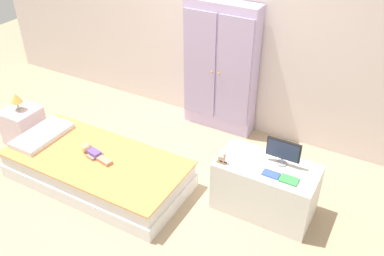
{
  "coord_description": "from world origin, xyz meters",
  "views": [
    {
      "loc": [
        1.91,
        -2.39,
        2.73
      ],
      "look_at": [
        0.33,
        0.43,
        0.59
      ],
      "focal_mm": 39.22,
      "sensor_mm": 36.0,
      "label": 1
    }
  ],
  "objects_px": {
    "wardrobe": "(220,68)",
    "tv_stand": "(265,188)",
    "bed": "(97,169)",
    "rocking_horse_toy": "(222,158)",
    "book_blue": "(271,174)",
    "nightstand": "(23,125)",
    "book_green": "(289,180)",
    "doll": "(91,151)",
    "tv_monitor": "(283,151)",
    "table_lamp": "(16,99)"
  },
  "relations": [
    {
      "from": "wardrobe",
      "to": "tv_stand",
      "type": "bearing_deg",
      "value": -47.25
    },
    {
      "from": "bed",
      "to": "rocking_horse_toy",
      "type": "xyz_separation_m",
      "value": [
        1.2,
        0.27,
        0.41
      ]
    },
    {
      "from": "book_blue",
      "to": "nightstand",
      "type": "bearing_deg",
      "value": -176.44
    },
    {
      "from": "bed",
      "to": "book_blue",
      "type": "height_order",
      "value": "book_blue"
    },
    {
      "from": "nightstand",
      "to": "book_green",
      "type": "xyz_separation_m",
      "value": [
        2.95,
        0.17,
        0.31
      ]
    },
    {
      "from": "doll",
      "to": "wardrobe",
      "type": "height_order",
      "value": "wardrobe"
    },
    {
      "from": "rocking_horse_toy",
      "to": "nightstand",
      "type": "bearing_deg",
      "value": -177.11
    },
    {
      "from": "bed",
      "to": "book_green",
      "type": "relative_size",
      "value": 11.84
    },
    {
      "from": "tv_stand",
      "to": "book_green",
      "type": "bearing_deg",
      "value": -25.42
    },
    {
      "from": "tv_stand",
      "to": "tv_monitor",
      "type": "relative_size",
      "value": 2.96
    },
    {
      "from": "nightstand",
      "to": "tv_monitor",
      "type": "height_order",
      "value": "tv_monitor"
    },
    {
      "from": "wardrobe",
      "to": "doll",
      "type": "bearing_deg",
      "value": -113.66
    },
    {
      "from": "nightstand",
      "to": "book_green",
      "type": "bearing_deg",
      "value": 3.38
    },
    {
      "from": "book_blue",
      "to": "book_green",
      "type": "bearing_deg",
      "value": 0.0
    },
    {
      "from": "book_blue",
      "to": "book_green",
      "type": "height_order",
      "value": "book_green"
    },
    {
      "from": "bed",
      "to": "rocking_horse_toy",
      "type": "distance_m",
      "value": 1.3
    },
    {
      "from": "tv_monitor",
      "to": "book_green",
      "type": "relative_size",
      "value": 1.95
    },
    {
      "from": "tv_stand",
      "to": "rocking_horse_toy",
      "type": "xyz_separation_m",
      "value": [
        -0.35,
        -0.16,
        0.3
      ]
    },
    {
      "from": "doll",
      "to": "rocking_horse_toy",
      "type": "height_order",
      "value": "rocking_horse_toy"
    },
    {
      "from": "nightstand",
      "to": "table_lamp",
      "type": "height_order",
      "value": "table_lamp"
    },
    {
      "from": "wardrobe",
      "to": "book_green",
      "type": "distance_m",
      "value": 1.68
    },
    {
      "from": "nightstand",
      "to": "rocking_horse_toy",
      "type": "height_order",
      "value": "rocking_horse_toy"
    },
    {
      "from": "wardrobe",
      "to": "book_blue",
      "type": "height_order",
      "value": "wardrobe"
    },
    {
      "from": "rocking_horse_toy",
      "to": "book_blue",
      "type": "relative_size",
      "value": 0.76
    },
    {
      "from": "wardrobe",
      "to": "book_green",
      "type": "xyz_separation_m",
      "value": [
        1.2,
        -1.16,
        -0.24
      ]
    },
    {
      "from": "nightstand",
      "to": "rocking_horse_toy",
      "type": "bearing_deg",
      "value": 2.89
    },
    {
      "from": "bed",
      "to": "table_lamp",
      "type": "xyz_separation_m",
      "value": [
        -1.17,
        0.15,
        0.39
      ]
    },
    {
      "from": "wardrobe",
      "to": "book_blue",
      "type": "xyz_separation_m",
      "value": [
        1.04,
        -1.16,
        -0.24
      ]
    },
    {
      "from": "tv_monitor",
      "to": "book_blue",
      "type": "xyz_separation_m",
      "value": [
        -0.03,
        -0.18,
        -0.13
      ]
    },
    {
      "from": "tv_monitor",
      "to": "book_green",
      "type": "distance_m",
      "value": 0.26
    },
    {
      "from": "wardrobe",
      "to": "nightstand",
      "type": "bearing_deg",
      "value": -142.7
    },
    {
      "from": "nightstand",
      "to": "wardrobe",
      "type": "bearing_deg",
      "value": 37.3
    },
    {
      "from": "wardrobe",
      "to": "book_green",
      "type": "relative_size",
      "value": 9.84
    },
    {
      "from": "wardrobe",
      "to": "book_blue",
      "type": "distance_m",
      "value": 1.58
    },
    {
      "from": "wardrobe",
      "to": "bed",
      "type": "bearing_deg",
      "value": -111.35
    },
    {
      "from": "table_lamp",
      "to": "wardrobe",
      "type": "distance_m",
      "value": 2.21
    },
    {
      "from": "tv_stand",
      "to": "book_green",
      "type": "distance_m",
      "value": 0.35
    },
    {
      "from": "tv_monitor",
      "to": "wardrobe",
      "type": "bearing_deg",
      "value": 137.56
    },
    {
      "from": "bed",
      "to": "tv_stand",
      "type": "height_order",
      "value": "tv_stand"
    },
    {
      "from": "table_lamp",
      "to": "tv_stand",
      "type": "distance_m",
      "value": 2.76
    },
    {
      "from": "bed",
      "to": "table_lamp",
      "type": "distance_m",
      "value": 1.24
    },
    {
      "from": "nightstand",
      "to": "tv_stand",
      "type": "relative_size",
      "value": 0.46
    },
    {
      "from": "book_green",
      "to": "tv_stand",
      "type": "bearing_deg",
      "value": 154.58
    },
    {
      "from": "bed",
      "to": "tv_monitor",
      "type": "height_order",
      "value": "tv_monitor"
    },
    {
      "from": "bed",
      "to": "table_lamp",
      "type": "relative_size",
      "value": 9.0
    },
    {
      "from": "bed",
      "to": "book_blue",
      "type": "xyz_separation_m",
      "value": [
        1.62,
        0.33,
        0.36
      ]
    },
    {
      "from": "doll",
      "to": "tv_monitor",
      "type": "distance_m",
      "value": 1.81
    },
    {
      "from": "table_lamp",
      "to": "doll",
      "type": "bearing_deg",
      "value": -6.76
    },
    {
      "from": "bed",
      "to": "wardrobe",
      "type": "bearing_deg",
      "value": 68.65
    },
    {
      "from": "bed",
      "to": "tv_monitor",
      "type": "xyz_separation_m",
      "value": [
        1.65,
        0.51,
        0.49
      ]
    }
  ]
}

